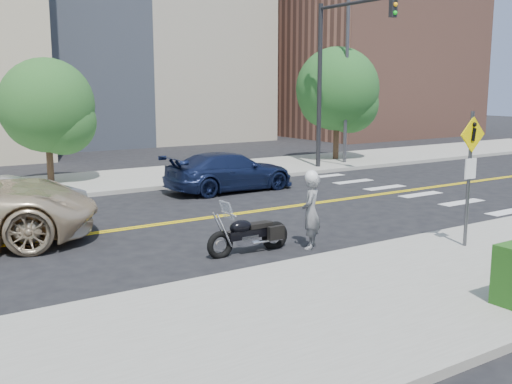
{
  "coord_description": "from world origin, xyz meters",
  "views": [
    {
      "loc": [
        -6.89,
        -14.6,
        3.69
      ],
      "look_at": [
        0.82,
        -2.89,
        1.2
      ],
      "focal_mm": 42.0,
      "sensor_mm": 36.0,
      "label": 1
    }
  ],
  "objects_px": {
    "motorcyclist": "(311,210)",
    "motorcycle": "(249,226)",
    "parked_car_silver": "(20,198)",
    "pedestrian_sign": "(470,166)",
    "parked_car_blue": "(230,172)"
  },
  "relations": [
    {
      "from": "pedestrian_sign",
      "to": "parked_car_silver",
      "type": "relative_size",
      "value": 0.83
    },
    {
      "from": "motorcyclist",
      "to": "parked_car_silver",
      "type": "xyz_separation_m",
      "value": [
        -4.87,
        6.93,
        -0.31
      ]
    },
    {
      "from": "motorcycle",
      "to": "parked_car_silver",
      "type": "bearing_deg",
      "value": 117.91
    },
    {
      "from": "parked_car_silver",
      "to": "motorcyclist",
      "type": "bearing_deg",
      "value": -155.45
    },
    {
      "from": "parked_car_blue",
      "to": "parked_car_silver",
      "type": "bearing_deg",
      "value": 94.52
    },
    {
      "from": "pedestrian_sign",
      "to": "motorcycle",
      "type": "height_order",
      "value": "pedestrian_sign"
    },
    {
      "from": "pedestrian_sign",
      "to": "motorcycle",
      "type": "distance_m",
      "value": 5.04
    },
    {
      "from": "motorcycle",
      "to": "parked_car_silver",
      "type": "height_order",
      "value": "motorcycle"
    },
    {
      "from": "motorcycle",
      "to": "pedestrian_sign",
      "type": "bearing_deg",
      "value": -33.49
    },
    {
      "from": "pedestrian_sign",
      "to": "motorcyclist",
      "type": "xyz_separation_m",
      "value": [
        -2.68,
        2.19,
        -1.05
      ]
    },
    {
      "from": "motorcyclist",
      "to": "parked_car_silver",
      "type": "distance_m",
      "value": 8.47
    },
    {
      "from": "parked_car_blue",
      "to": "motorcyclist",
      "type": "bearing_deg",
      "value": 161.71
    },
    {
      "from": "motorcyclist",
      "to": "motorcycle",
      "type": "height_order",
      "value": "motorcyclist"
    },
    {
      "from": "pedestrian_sign",
      "to": "parked_car_silver",
      "type": "distance_m",
      "value": 11.91
    },
    {
      "from": "parked_car_silver",
      "to": "motorcycle",
      "type": "bearing_deg",
      "value": -162.24
    }
  ]
}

